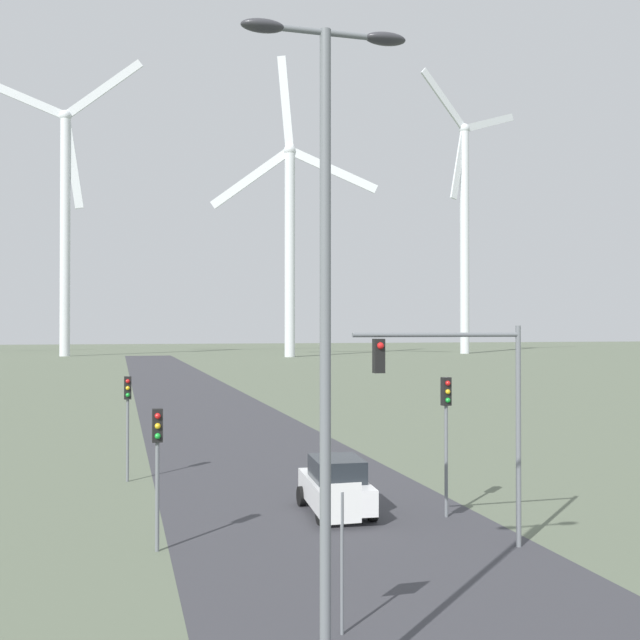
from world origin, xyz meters
name	(u,v)px	position (x,y,z in m)	size (l,w,h in m)	color
road_surface	(214,416)	(0.00, 48.00, 0.00)	(10.00, 240.00, 0.01)	#38383D
streetlamp	(325,287)	(-3.14, 8.08, 6.69)	(2.74, 0.32, 10.86)	slate
stop_sign_near	(342,529)	(-2.07, 10.72, 2.08)	(0.81, 0.07, 2.97)	slate
traffic_light_post_near_left	(157,447)	(-5.31, 17.28, 2.82)	(0.28, 0.34, 3.85)	slate
traffic_light_post_near_right	(446,415)	(3.79, 18.63, 3.25)	(0.28, 0.34, 4.46)	slate
traffic_light_post_mid_left	(128,405)	(-5.98, 27.00, 3.03)	(0.28, 0.34, 4.14)	slate
traffic_light_mast_overhead	(463,389)	(2.66, 15.11, 4.37)	(4.87, 0.34, 6.10)	slate
car_approaching	(336,485)	(0.51, 20.00, 0.91)	(2.10, 4.22, 1.83)	white
wind_turbine_left	(65,210)	(-17.79, 169.54, 32.21)	(35.91, 3.66, 66.38)	silver
wind_turbine_center	(290,228)	(28.94, 152.36, 27.62)	(34.52, 11.29, 64.61)	silver
wind_turbine_right	(464,219)	(74.96, 162.91, 32.73)	(29.58, 10.26, 67.35)	silver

